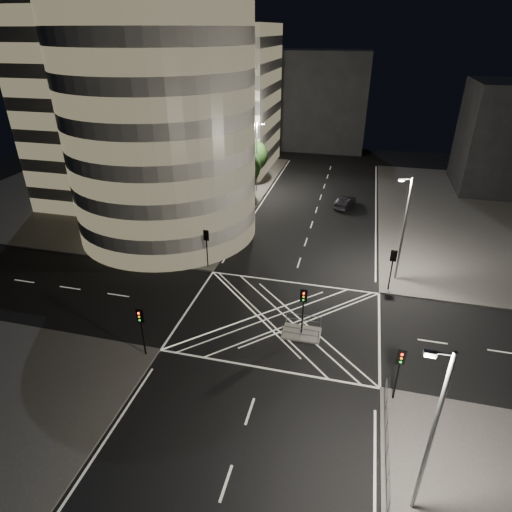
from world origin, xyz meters
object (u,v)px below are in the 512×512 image
(traffic_signal_fr, at_px, (392,263))
(street_lamp_right_near, at_px, (431,432))
(street_lamp_left_far, at_px, (257,155))
(central_island, at_px, (301,333))
(street_lamp_left_near, at_px, (216,198))
(traffic_signal_fl, at_px, (207,242))
(traffic_signal_nr, at_px, (399,365))
(sedan, at_px, (345,202))
(traffic_signal_nl, at_px, (141,324))
(street_lamp_right_far, at_px, (403,227))
(traffic_signal_island, at_px, (303,303))

(traffic_signal_fr, distance_m, street_lamp_right_near, 20.97)
(street_lamp_left_far, xyz_separation_m, street_lamp_right_near, (18.87, -44.00, 0.00))
(central_island, relative_size, street_lamp_left_far, 0.30)
(street_lamp_left_near, distance_m, street_lamp_left_far, 18.00)
(central_island, bearing_deg, traffic_signal_fl, 142.46)
(street_lamp_left_far, distance_m, street_lamp_right_near, 47.88)
(traffic_signal_fr, xyz_separation_m, traffic_signal_nr, (0.00, -13.60, 0.00))
(traffic_signal_nr, relative_size, street_lamp_left_near, 0.40)
(central_island, distance_m, street_lamp_left_near, 18.52)
(traffic_signal_fl, relative_size, sedan, 0.87)
(central_island, distance_m, traffic_signal_fr, 11.10)
(street_lamp_right_near, bearing_deg, traffic_signal_fr, 91.75)
(traffic_signal_fl, height_order, traffic_signal_nr, same)
(traffic_signal_nl, bearing_deg, street_lamp_right_far, 40.91)
(central_island, height_order, sedan, sedan)
(traffic_signal_fr, bearing_deg, traffic_signal_nl, -142.31)
(central_island, bearing_deg, street_lamp_left_near, 130.27)
(street_lamp_right_far, bearing_deg, central_island, -125.30)
(traffic_signal_fr, distance_m, street_lamp_left_far, 29.63)
(central_island, distance_m, street_lamp_right_far, 13.98)
(central_island, xyz_separation_m, street_lamp_right_far, (7.44, 10.50, 5.47))
(street_lamp_left_near, height_order, sedan, street_lamp_left_near)
(central_island, height_order, street_lamp_right_far, street_lamp_right_far)
(traffic_signal_nl, height_order, street_lamp_left_near, street_lamp_left_near)
(traffic_signal_island, height_order, street_lamp_left_near, street_lamp_left_near)
(street_lamp_left_near, height_order, street_lamp_left_far, same)
(street_lamp_left_near, relative_size, street_lamp_right_near, 1.00)
(traffic_signal_fr, bearing_deg, traffic_signal_nr, -90.00)
(street_lamp_right_far, distance_m, street_lamp_right_near, 23.00)
(traffic_signal_island, distance_m, street_lamp_left_far, 33.61)
(traffic_signal_fr, distance_m, traffic_signal_island, 10.73)
(central_island, xyz_separation_m, sedan, (1.58, 28.31, 0.68))
(street_lamp_right_near, xyz_separation_m, sedan, (-5.86, 40.81, -4.78))
(traffic_signal_fl, distance_m, street_lamp_left_near, 5.86)
(traffic_signal_nr, relative_size, street_lamp_left_far, 0.40)
(street_lamp_right_far, bearing_deg, traffic_signal_fr, -106.11)
(traffic_signal_fl, distance_m, street_lamp_right_far, 18.55)
(traffic_signal_fl, distance_m, traffic_signal_island, 13.62)
(traffic_signal_fl, height_order, traffic_signal_island, same)
(central_island, height_order, street_lamp_left_far, street_lamp_left_far)
(traffic_signal_fl, relative_size, street_lamp_left_far, 0.40)
(traffic_signal_fr, relative_size, traffic_signal_nr, 1.00)
(street_lamp_right_near, bearing_deg, sedan, 98.17)
(traffic_signal_fl, xyz_separation_m, street_lamp_right_far, (18.24, 2.20, 2.63))
(traffic_signal_nl, height_order, traffic_signal_island, same)
(traffic_signal_nr, height_order, street_lamp_left_near, street_lamp_left_near)
(traffic_signal_nr, bearing_deg, traffic_signal_island, 142.07)
(street_lamp_left_far, bearing_deg, street_lamp_left_near, -90.00)
(traffic_signal_nr, bearing_deg, traffic_signal_nl, 180.00)
(traffic_signal_fl, distance_m, street_lamp_left_far, 23.36)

